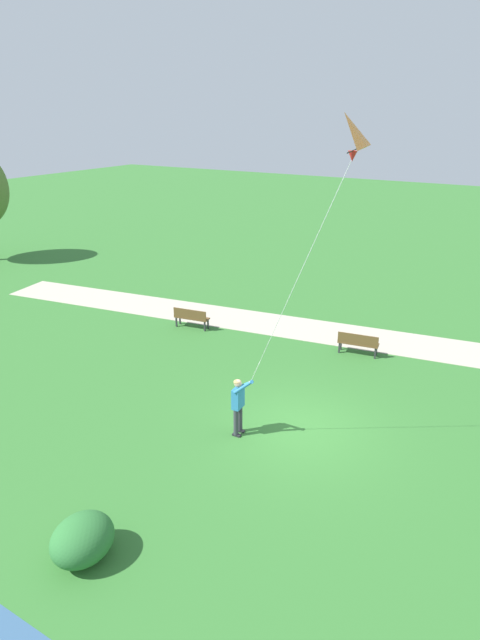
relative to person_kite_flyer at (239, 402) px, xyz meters
The scene contains 7 objects.
ground_plane 2.11m from the person_kite_flyer, 50.88° to the right, with size 120.00×120.00×0.00m, color #33702D.
walkway_path 8.29m from the person_kite_flyer, ahead, with size 2.40×32.00×0.02m, color #B7AD99.
person_kite_flyer is the anchor object (origin of this frame).
flying_kite 7.41m from the person_kite_flyer, 87.76° to the right, with size 1.59×2.51×6.75m.
park_bench_near_walkway 6.90m from the person_kite_flyer, ahead, with size 0.66×1.55×0.88m.
park_bench_far_walkway 8.13m from the person_kite_flyer, 45.25° to the left, with size 0.66×1.55×0.88m.
lakeside_shrub 5.49m from the person_kite_flyer, behind, with size 1.37×1.19×0.96m, color #2D7033.
Camera 1 is at (-12.01, -5.09, 8.54)m, focal length 29.37 mm.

